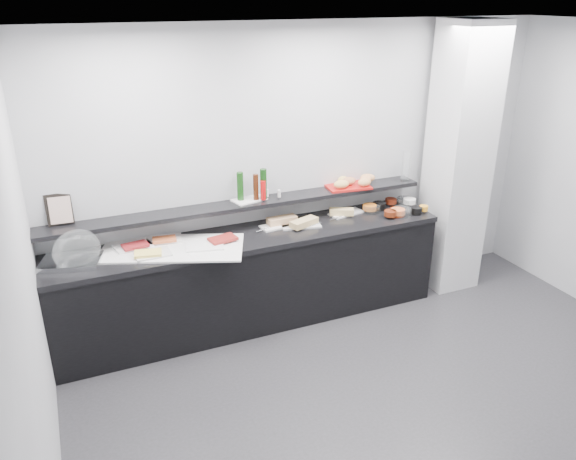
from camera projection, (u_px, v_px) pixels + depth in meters
name	position (u px, v px, depth m)	size (l,w,h in m)	color
ground	(419.00, 412.00, 4.22)	(5.00, 5.00, 0.00)	#2D2D30
back_wall	(308.00, 169.00, 5.39)	(5.00, 0.02, 2.70)	#ACAFB3
ceiling	(462.00, 33.00, 3.17)	(5.00, 5.00, 0.00)	white
column	(458.00, 161.00, 5.64)	(0.50, 0.50, 2.70)	silver
buffet_cabinet	(253.00, 281.00, 5.24)	(3.60, 0.60, 0.85)	black
counter_top	(252.00, 237.00, 5.07)	(3.62, 0.62, 0.05)	black
wall_shelf	(244.00, 204.00, 5.11)	(3.60, 0.25, 0.04)	black
cloche_base	(71.00, 262.00, 4.50)	(0.46, 0.31, 0.04)	#B2B5B9
cloche_dome	(77.00, 250.00, 4.45)	(0.38, 0.25, 0.34)	white
linen_runner	(173.00, 248.00, 4.77)	(1.19, 0.56, 0.01)	silver
platter_meat_a	(133.00, 245.00, 4.78)	(0.31, 0.20, 0.01)	white
food_meat_a	(135.00, 245.00, 4.74)	(0.21, 0.13, 0.02)	maroon
platter_salmon	(164.00, 239.00, 4.91)	(0.30, 0.20, 0.01)	white
food_salmon	(164.00, 239.00, 4.85)	(0.20, 0.13, 0.02)	#CC5729
platter_cheese	(153.00, 254.00, 4.63)	(0.29, 0.19, 0.01)	silver
food_cheese	(148.00, 253.00, 4.60)	(0.22, 0.14, 0.02)	#F7DC60
platter_meat_b	(205.00, 246.00, 4.77)	(0.31, 0.21, 0.01)	white
food_meat_b	(223.00, 239.00, 4.87)	(0.23, 0.15, 0.02)	maroon
sandwich_plate_left	(280.00, 225.00, 5.24)	(0.36, 0.15, 0.01)	white
sandwich_food_left	(282.00, 220.00, 5.26)	(0.28, 0.11, 0.06)	tan
tongs_left	(263.00, 229.00, 5.12)	(0.01, 0.01, 0.16)	#B0B3B7
sandwich_plate_mid	(301.00, 225.00, 5.23)	(0.37, 0.16, 0.01)	silver
sandwich_food_mid	(304.00, 223.00, 5.20)	(0.28, 0.11, 0.06)	tan
tongs_mid	(315.00, 225.00, 5.22)	(0.01, 0.01, 0.16)	#B8BABF
sandwich_plate_right	(346.00, 213.00, 5.53)	(0.35, 0.15, 0.01)	white
sandwich_food_right	(342.00, 212.00, 5.46)	(0.23, 0.09, 0.06)	tan
tongs_right	(336.00, 218.00, 5.38)	(0.01, 0.01, 0.16)	#B7B9BF
bowl_glass_fruit	(372.00, 209.00, 5.57)	(0.17, 0.17, 0.07)	white
fill_glass_fruit	(370.00, 207.00, 5.57)	(0.14, 0.14, 0.05)	#CA671B
bowl_black_jam	(379.00, 206.00, 5.64)	(0.13, 0.13, 0.07)	black
fill_black_jam	(391.00, 201.00, 5.73)	(0.12, 0.12, 0.05)	#5D1C0D
bowl_glass_cream	(405.00, 201.00, 5.76)	(0.17, 0.17, 0.07)	silver
fill_glass_cream	(409.00, 201.00, 5.74)	(0.13, 0.13, 0.05)	white
bowl_red_jam	(397.00, 212.00, 5.47)	(0.14, 0.14, 0.07)	maroon
fill_red_jam	(390.00, 213.00, 5.41)	(0.12, 0.12, 0.05)	#561E0C
bowl_glass_salmon	(402.00, 212.00, 5.48)	(0.18, 0.18, 0.07)	white
fill_glass_salmon	(398.00, 212.00, 5.46)	(0.14, 0.14, 0.05)	#D16433
bowl_black_fruit	(416.00, 210.00, 5.52)	(0.12, 0.12, 0.07)	black
fill_black_fruit	(424.00, 208.00, 5.54)	(0.09, 0.09, 0.05)	orange
framed_print	(59.00, 209.00, 4.58)	(0.21, 0.02, 0.26)	black
print_art	(60.00, 210.00, 4.56)	(0.17, 0.00, 0.22)	tan
condiment_tray	(249.00, 200.00, 5.16)	(0.30, 0.18, 0.01)	white
bottle_green_a	(240.00, 186.00, 5.09)	(0.06, 0.06, 0.26)	#133E10
bottle_brown	(256.00, 187.00, 5.09)	(0.05, 0.05, 0.24)	#3A190A
bottle_green_b	(263.00, 184.00, 5.12)	(0.06, 0.06, 0.28)	#0F360E
bottle_hot	(263.00, 190.00, 5.11)	(0.05, 0.05, 0.18)	red
shaker_salt	(279.00, 194.00, 5.19)	(0.03, 0.03, 0.07)	silver
shaker_pepper	(267.00, 193.00, 5.20)	(0.03, 0.03, 0.07)	white
bread_tray	(347.00, 186.00, 5.51)	(0.42, 0.29, 0.02)	red
bread_roll_nw	(343.00, 180.00, 5.51)	(0.12, 0.08, 0.08)	#D7AF52
bread_roll_ne	(368.00, 178.00, 5.59)	(0.15, 0.10, 0.08)	tan
bread_roll_sw	(341.00, 184.00, 5.40)	(0.16, 0.10, 0.08)	#D8A752
bread_roll_s	(364.00, 182.00, 5.45)	(0.15, 0.09, 0.08)	tan
bread_roll_se	(365.00, 180.00, 5.52)	(0.12, 0.08, 0.08)	#D38850
bread_roll_mide	(349.00, 181.00, 5.49)	(0.15, 0.10, 0.08)	#AD6B42
carafe	(406.00, 166.00, 5.64)	(0.09, 0.09, 0.30)	white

